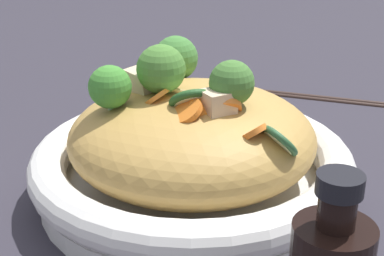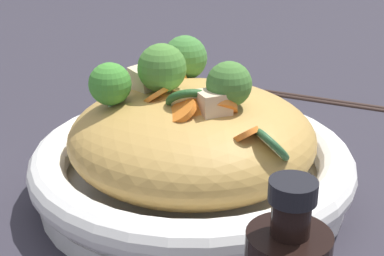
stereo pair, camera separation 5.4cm
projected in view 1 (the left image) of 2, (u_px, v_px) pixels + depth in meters
ground_plane at (192, 194)px, 0.57m from camera, size 3.00×3.00×0.00m
serving_bowl at (192, 169)px, 0.56m from camera, size 0.31×0.31×0.05m
noodle_heap at (192, 136)px, 0.55m from camera, size 0.23×0.23×0.09m
broccoli_florets at (171, 72)px, 0.55m from camera, size 0.16×0.18×0.07m
carrot_coins at (197, 104)px, 0.52m from camera, size 0.08×0.17×0.03m
zucchini_slices at (225, 116)px, 0.50m from camera, size 0.08×0.12×0.05m
chicken_chunks at (171, 90)px, 0.53m from camera, size 0.05×0.11×0.03m
chopsticks_pair at (319, 96)px, 0.82m from camera, size 0.15×0.19×0.01m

